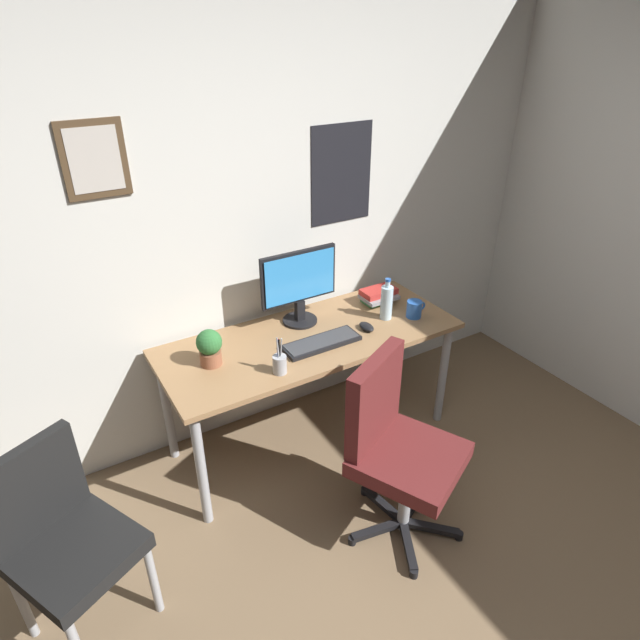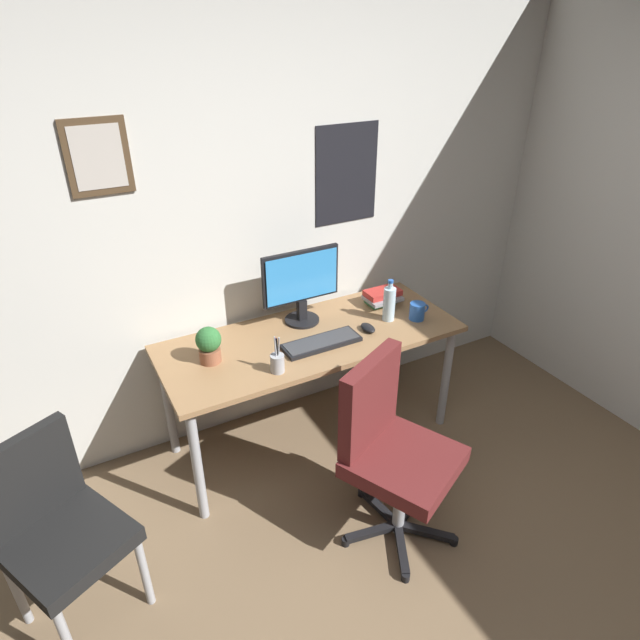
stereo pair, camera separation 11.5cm
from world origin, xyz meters
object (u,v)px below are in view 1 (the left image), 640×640
Objects in this scene: book_stack_left at (378,295)px; coffee_mug_near at (414,309)px; pen_cup at (280,363)px; potted_plant at (209,346)px; office_chair at (395,442)px; water_bottle at (387,302)px; keyboard at (321,342)px; computer_mouse at (367,327)px; monitor at (299,284)px; side_chair at (62,534)px.

coffee_mug_near is at bearing -74.19° from book_stack_left.
potted_plant is at bearing 136.93° from pen_cup.
book_stack_left is (0.54, 0.89, 0.24)m from office_chair.
book_stack_left is (0.08, 0.18, -0.06)m from water_bottle.
keyboard is 0.49m from water_bottle.
water_bottle is (0.17, 0.05, 0.09)m from computer_mouse.
office_chair is 4.28× the size of book_stack_left.
monitor is 2.07× the size of book_stack_left.
side_chair is 2.03× the size of keyboard.
monitor is at bearing 24.57° from side_chair.
coffee_mug_near is 0.65× the size of potted_plant.
computer_mouse is at bearing 11.33° from pen_cup.
pen_cup is at bearing -157.45° from book_stack_left.
office_chair is at bearing -88.87° from keyboard.
potted_plant reaches higher than coffee_mug_near.
monitor is 0.52m from water_bottle.
coffee_mug_near reaches higher than keyboard.
book_stack_left is at bearing 23.58° from keyboard.
water_bottle is (0.46, 0.71, 0.30)m from office_chair.
office_chair is 0.67m from pen_cup.
water_bottle reaches higher than side_chair.
keyboard is at bearing 91.13° from office_chair.
pen_cup is (-0.34, -0.40, -0.19)m from monitor.
monitor is 0.70m from coffee_mug_near.
pen_cup reaches higher than potted_plant.
coffee_mug_near reaches higher than computer_mouse.
water_bottle is 1.05m from potted_plant.
side_chair reaches higher than keyboard.
water_bottle is 1.29× the size of potted_plant.
side_chair reaches higher than book_stack_left.
potted_plant is at bearing 176.09° from water_bottle.
office_chair is at bearing -90.69° from monitor.
water_bottle is (0.47, 0.06, 0.09)m from keyboard.
potted_plant is at bearing 31.09° from side_chair.
keyboard is at bearing 20.69° from pen_cup.
coffee_mug_near is (0.15, -0.07, -0.06)m from water_bottle.
monitor is at bearing 85.14° from keyboard.
office_chair is 3.76× the size of water_bottle.
pen_cup is at bearing -130.00° from monitor.
monitor reaches higher than office_chair.
side_chair is 2.08m from coffee_mug_near.
keyboard is 1.94× the size of book_stack_left.
computer_mouse is 0.62m from pen_cup.
office_chair is 8.64× the size of computer_mouse.
computer_mouse is 0.56× the size of potted_plant.
potted_plant is (-1.05, 0.07, -0.00)m from water_bottle.
monitor reaches higher than book_stack_left.
book_stack_left reaches higher than keyboard.
coffee_mug_near is at bearing -1.41° from keyboard.
water_bottle is at bearing 12.58° from pen_cup.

